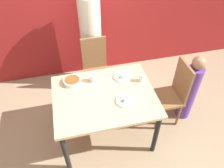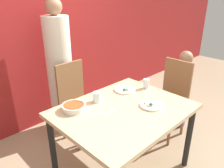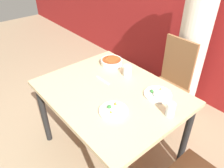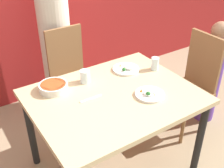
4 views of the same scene
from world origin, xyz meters
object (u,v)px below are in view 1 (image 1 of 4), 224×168
object	(u,v)px
person_adult	(91,42)
bowl_curry	(72,81)
person_child	(190,90)
chair_child_spot	(172,93)
chair_adult_spot	(96,68)
glass_water_tall	(142,78)
plate_rice_adult	(123,77)

from	to	relation	value
person_adult	bowl_curry	size ratio (longest dim) A/B	7.79
person_child	chair_child_spot	bearing A→B (deg)	180.00
chair_adult_spot	chair_child_spot	bearing A→B (deg)	-40.10
person_adult	glass_water_tall	distance (m)	1.13
chair_adult_spot	chair_child_spot	xyz separation A→B (m)	(0.93, -0.78, 0.00)
person_child	glass_water_tall	distance (m)	0.78
bowl_curry	plate_rice_adult	bearing A→B (deg)	-4.32
person_adult	bowl_curry	distance (m)	0.94
bowl_curry	glass_water_tall	bearing A→B (deg)	-11.13
person_child	bowl_curry	bearing A→B (deg)	170.79
person_child	plate_rice_adult	xyz separation A→B (m)	(-0.93, 0.21, 0.26)
chair_child_spot	person_child	bearing A→B (deg)	90.00
chair_adult_spot	person_adult	size ratio (longest dim) A/B	0.58
person_adult	bowl_curry	bearing A→B (deg)	-114.68
person_adult	plate_rice_adult	distance (m)	0.94
bowl_curry	glass_water_tall	xyz separation A→B (m)	(0.88, -0.17, 0.03)
person_child	glass_water_tall	size ratio (longest dim) A/B	9.83
chair_child_spot	person_child	xyz separation A→B (m)	(0.27, -0.00, -0.01)
chair_adult_spot	person_adult	xyz separation A→B (m)	(0.00, 0.33, 0.28)
person_child	glass_water_tall	bearing A→B (deg)	173.19
chair_adult_spot	bowl_curry	bearing A→B (deg)	-126.61
person_child	bowl_curry	distance (m)	1.64
chair_child_spot	bowl_curry	bearing A→B (deg)	-101.03
person_child	bowl_curry	size ratio (longest dim) A/B	4.92
person_adult	person_child	distance (m)	1.66
person_adult	person_child	size ratio (longest dim) A/B	1.58
person_child	person_adult	bearing A→B (deg)	137.24
chair_adult_spot	person_child	world-z (taller)	person_child
person_child	bowl_curry	xyz separation A→B (m)	(-1.59, 0.26, 0.28)
chair_child_spot	person_adult	xyz separation A→B (m)	(-0.93, 1.11, 0.28)
person_adult	glass_water_tall	size ratio (longest dim) A/B	15.57
chair_adult_spot	plate_rice_adult	distance (m)	0.69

